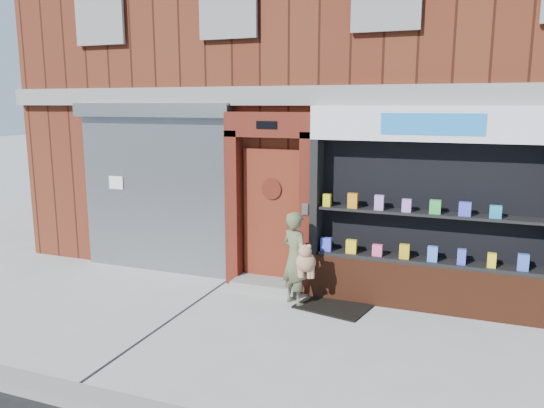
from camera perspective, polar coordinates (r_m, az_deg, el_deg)
The scene contains 7 objects.
ground at distance 7.18m, azimuth -0.03°, elevation -14.19°, with size 80.00×80.00×0.00m, color #9E9E99.
building at distance 12.33m, azimuth 10.45°, elevation 15.09°, with size 12.00×8.16×8.00m.
shutter_bay at distance 9.71m, azimuth -12.54°, elevation 2.74°, with size 3.10×0.30×3.04m.
red_door_bay at distance 8.66m, azimuth -0.21°, elevation 0.30°, with size 1.52×0.58×2.90m.
pharmacy_bay at distance 8.08m, azimuth 16.40°, elevation -1.52°, with size 3.50×0.41×3.00m.
woman at distance 8.04m, azimuth 2.65°, elevation -5.89°, with size 0.67×0.58×1.45m.
doormat at distance 8.20m, azimuth 6.56°, elevation -10.90°, with size 1.03×0.72×0.03m, color black.
Camera 1 is at (2.35, -6.07, 3.02)m, focal length 35.00 mm.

